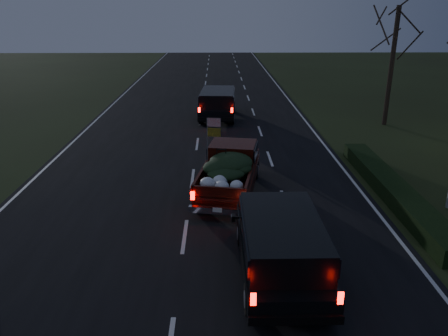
# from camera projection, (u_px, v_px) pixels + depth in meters

# --- Properties ---
(ground) EXTENTS (120.00, 120.00, 0.00)m
(ground) POSITION_uv_depth(u_px,v_px,m) (185.00, 236.00, 13.92)
(ground) COLOR black
(ground) RESTS_ON ground
(road_asphalt) EXTENTS (14.00, 120.00, 0.02)m
(road_asphalt) POSITION_uv_depth(u_px,v_px,m) (185.00, 236.00, 13.92)
(road_asphalt) COLOR black
(road_asphalt) RESTS_ON ground
(hedge_row) EXTENTS (1.00, 10.00, 0.60)m
(hedge_row) POSITION_uv_depth(u_px,v_px,m) (393.00, 189.00, 16.76)
(hedge_row) COLOR black
(hedge_row) RESTS_ON ground
(bare_tree_far) EXTENTS (3.60, 3.60, 7.00)m
(bare_tree_far) POSITION_uv_depth(u_px,v_px,m) (395.00, 37.00, 25.43)
(bare_tree_far) COLOR black
(bare_tree_far) RESTS_ON ground
(pickup_truck) EXTENTS (2.76, 5.29, 2.64)m
(pickup_truck) POSITION_uv_depth(u_px,v_px,m) (230.00, 168.00, 16.96)
(pickup_truck) COLOR #370D07
(pickup_truck) RESTS_ON ground
(lead_suv) EXTENTS (2.48, 5.35, 1.51)m
(lead_suv) POSITION_uv_depth(u_px,v_px,m) (218.00, 101.00, 28.38)
(lead_suv) COLOR black
(lead_suv) RESTS_ON ground
(rear_suv) EXTENTS (2.32, 5.00, 1.43)m
(rear_suv) POSITION_uv_depth(u_px,v_px,m) (281.00, 242.00, 11.47)
(rear_suv) COLOR black
(rear_suv) RESTS_ON ground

